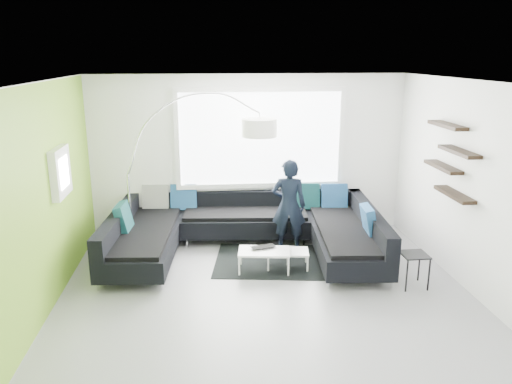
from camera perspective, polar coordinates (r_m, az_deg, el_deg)
ground at (r=6.89m, az=1.12°, el=-11.42°), size 5.50×5.50×0.00m
room_shell at (r=6.49m, az=1.31°, el=3.85°), size 5.54×5.04×2.82m
sectional_sofa at (r=7.90m, az=-1.22°, el=-4.69°), size 4.34×2.90×0.89m
rug at (r=7.86m, az=2.34°, el=-7.86°), size 2.06×1.63×0.01m
coffee_table at (r=7.53m, az=2.28°, el=-7.66°), size 1.04×0.69×0.32m
arc_lamp at (r=8.14m, az=-14.46°, el=1.95°), size 2.46×1.05×2.56m
side_table at (r=7.30m, az=17.51°, el=-8.50°), size 0.35×0.35×0.48m
person at (r=8.06m, az=3.77°, el=-1.55°), size 0.68×0.56×1.52m
laptop at (r=7.45m, az=0.97°, el=-6.47°), size 0.48×0.41×0.03m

